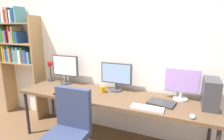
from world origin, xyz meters
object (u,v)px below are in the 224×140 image
object	(u,v)px
keyboard_left	(67,95)
coffee_mug	(102,89)
bookshelf	(18,47)
keyboard_right	(147,108)
monitor_left	(65,68)
desk_lamp	(49,66)
computer_mouse	(193,116)
office_chair	(69,140)
laptop_closed	(161,103)
desk	(111,98)
monitor_center	(116,75)
monitor_right	(182,83)
pc_tower	(211,93)

from	to	relation	value
keyboard_left	coffee_mug	size ratio (longest dim) A/B	3.62
bookshelf	keyboard_right	xyz separation A→B (m)	(2.51, -0.46, -0.55)
monitor_left	desk_lamp	size ratio (longest dim) A/B	1.20
desk_lamp	computer_mouse	size ratio (longest dim) A/B	4.15
office_chair	laptop_closed	bearing A→B (deg)	35.44
monitor_left	computer_mouse	size ratio (longest dim) A/B	4.98
keyboard_right	coffee_mug	world-z (taller)	coffee_mug
desk	keyboard_left	size ratio (longest dim) A/B	7.01
keyboard_right	bookshelf	bearing A→B (deg)	169.61
monitor_center	coffee_mug	world-z (taller)	monitor_center
monitor_center	coffee_mug	xyz separation A→B (m)	(-0.15, -0.15, -0.19)
monitor_right	computer_mouse	xyz separation A→B (m)	(0.14, -0.47, -0.21)
monitor_right	keyboard_left	xyz separation A→B (m)	(-1.46, -0.44, -0.22)
pc_tower	laptop_closed	distance (m)	0.57
bookshelf	office_chair	world-z (taller)	bookshelf
bookshelf	keyboard_right	distance (m)	2.61
desk_lamp	computer_mouse	world-z (taller)	desk_lamp
monitor_left	keyboard_right	xyz separation A→B (m)	(1.46, -0.44, -0.26)
bookshelf	desk_lamp	distance (m)	0.76
laptop_closed	coffee_mug	world-z (taller)	coffee_mug
monitor_left	pc_tower	xyz separation A→B (m)	(2.12, -0.11, -0.10)
keyboard_right	monitor_right	bearing A→B (deg)	52.45
desk	desk_lamp	bearing A→B (deg)	170.00
monitor_center	coffee_mug	distance (m)	0.29
keyboard_right	coffee_mug	distance (m)	0.77
monitor_center	desk_lamp	size ratio (longest dim) A/B	1.18
desk	laptop_closed	world-z (taller)	laptop_closed
monitor_center	keyboard_left	bearing A→B (deg)	-141.70
bookshelf	coffee_mug	world-z (taller)	bookshelf
office_chair	pc_tower	size ratio (longest dim) A/B	2.88
desk_lamp	computer_mouse	distance (m)	2.34
monitor_right	pc_tower	distance (m)	0.35
laptop_closed	pc_tower	bearing A→B (deg)	23.33
desk	desk_lamp	size ratio (longest dim) A/B	6.74
bookshelf	keyboard_left	world-z (taller)	bookshelf
desk_lamp	coffee_mug	bearing A→B (deg)	-8.23
pc_tower	keyboard_left	distance (m)	1.82
desk	bookshelf	world-z (taller)	bookshelf
monitor_right	monitor_center	bearing A→B (deg)	-180.00
monitor_left	computer_mouse	bearing A→B (deg)	-13.60
monitor_right	pc_tower	size ratio (longest dim) A/B	1.29
monitor_left	pc_tower	size ratio (longest dim) A/B	1.39
desk	desk_lamp	distance (m)	1.30
monitor_center	pc_tower	world-z (taller)	monitor_center
office_chair	coffee_mug	bearing A→B (deg)	83.79
keyboard_left	keyboard_right	distance (m)	1.12
computer_mouse	keyboard_right	bearing A→B (deg)	176.76
desk	monitor_center	size ratio (longest dim) A/B	5.70
monitor_center	laptop_closed	world-z (taller)	monitor_center
computer_mouse	office_chair	bearing A→B (deg)	-161.81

